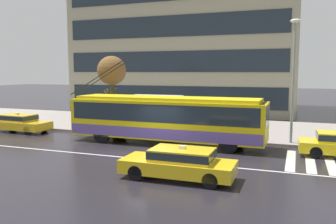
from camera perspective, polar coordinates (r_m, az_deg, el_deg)
name	(u,v)px	position (r m, az deg, el deg)	size (l,w,h in m)	color
ground_plane	(151,154)	(18.91, -2.77, -6.77)	(160.00, 160.00, 0.00)	#242128
sidewalk_slab	(198,127)	(27.56, 4.83, -2.40)	(80.00, 10.00, 0.14)	gray
crosswalk_stripe_edge_near	(291,160)	(18.61, 19.28, -7.35)	(0.44, 4.40, 0.01)	beige
crosswalk_stripe_inner_a	(310,162)	(18.62, 22.07, -7.46)	(0.44, 4.40, 0.01)	beige
crosswalk_stripe_center	(331,163)	(18.68, 24.85, -7.55)	(0.44, 4.40, 0.01)	beige
lane_centre_line	(142,159)	(17.84, -4.29, -7.59)	(72.00, 0.14, 0.01)	silver
trolleybus	(166,118)	(21.16, -0.29, -0.99)	(12.50, 2.63, 5.23)	yellow
taxi_queued_behind_bus	(19,122)	(27.75, -23.03, -1.52)	(4.69, 1.98, 1.39)	yellow
taxi_oncoming_near	(180,162)	(14.45, 1.88, -8.12)	(4.65, 1.81, 1.39)	yellow
bus_shelter	(156,105)	(24.78, -1.99, 1.21)	(3.75, 1.61, 2.57)	gray
pedestrian_at_shelter	(170,119)	(24.02, 0.38, -1.15)	(0.51, 0.51, 1.68)	#1A242E
pedestrian_approaching_curb	(227,114)	(22.37, 9.54, -0.30)	(1.37, 1.37, 1.99)	#464A3D
street_lamp	(294,71)	(21.90, 19.68, 6.24)	(0.60, 0.32, 7.24)	gray
street_tree_bare	(112,72)	(26.30, -9.11, 6.45)	(2.13, 2.13, 5.36)	brown
office_tower_corner_left	(193,4)	(43.27, 4.05, 17.14)	(24.19, 16.07, 24.55)	#A09A82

